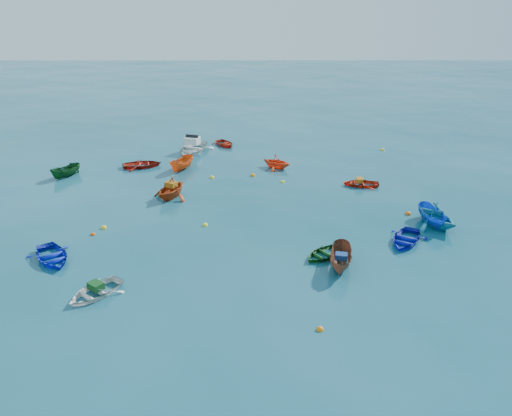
{
  "coord_description": "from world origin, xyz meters",
  "views": [
    {
      "loc": [
        -0.11,
        -24.28,
        13.31
      ],
      "look_at": [
        0.0,
        5.0,
        0.4
      ],
      "focal_mm": 35.0,
      "sensor_mm": 36.0,
      "label": 1
    }
  ],
  "objects_px": {
    "dinghy_blue_sw": "(52,260)",
    "dinghy_blue_se": "(405,242)",
    "dinghy_white_near": "(95,295)",
    "motorboat_white": "(193,152)"
  },
  "relations": [
    {
      "from": "dinghy_blue_sw",
      "to": "dinghy_blue_se",
      "type": "height_order",
      "value": "dinghy_blue_sw"
    },
    {
      "from": "dinghy_blue_sw",
      "to": "motorboat_white",
      "type": "xyz_separation_m",
      "value": [
        5.36,
        19.22,
        0.0
      ]
    },
    {
      "from": "dinghy_blue_sw",
      "to": "dinghy_white_near",
      "type": "height_order",
      "value": "dinghy_blue_sw"
    },
    {
      "from": "dinghy_white_near",
      "to": "dinghy_blue_sw",
      "type": "bearing_deg",
      "value": 171.82
    },
    {
      "from": "dinghy_white_near",
      "to": "dinghy_blue_se",
      "type": "xyz_separation_m",
      "value": [
        16.19,
        5.31,
        0.0
      ]
    },
    {
      "from": "dinghy_white_near",
      "to": "motorboat_white",
      "type": "distance_m",
      "value": 22.65
    },
    {
      "from": "dinghy_blue_sw",
      "to": "dinghy_blue_se",
      "type": "bearing_deg",
      "value": -28.86
    },
    {
      "from": "dinghy_blue_se",
      "to": "dinghy_white_near",
      "type": "bearing_deg",
      "value": -131.77
    },
    {
      "from": "dinghy_blue_se",
      "to": "motorboat_white",
      "type": "relative_size",
      "value": 0.71
    },
    {
      "from": "dinghy_white_near",
      "to": "motorboat_white",
      "type": "relative_size",
      "value": 0.65
    }
  ]
}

